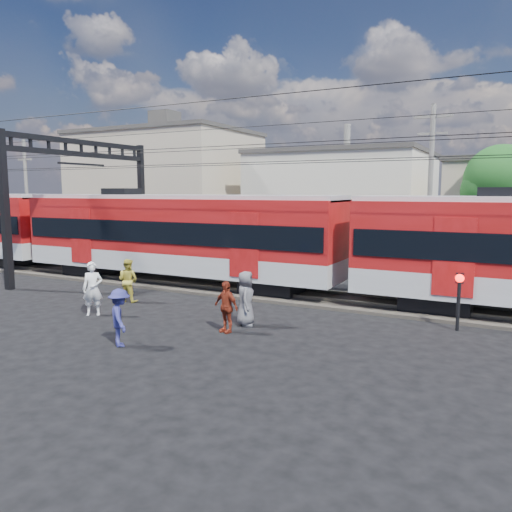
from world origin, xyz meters
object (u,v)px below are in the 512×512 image
object	(u,v)px
pedestrian_c	(120,318)
crossing_signal	(459,291)
pedestrian_a	(93,289)
commuter_train	(179,233)

from	to	relation	value
pedestrian_c	crossing_signal	distance (m)	10.29
pedestrian_a	pedestrian_c	xyz separation A→B (m)	(3.32, -2.26, -0.13)
pedestrian_a	pedestrian_c	size ratio (longest dim) A/B	1.15
commuter_train	pedestrian_a	world-z (taller)	commuter_train
pedestrian_a	crossing_signal	size ratio (longest dim) A/B	1.03
pedestrian_a	pedestrian_c	bearing A→B (deg)	-69.25
commuter_train	crossing_signal	world-z (taller)	commuter_train
pedestrian_c	crossing_signal	bearing A→B (deg)	-103.86
pedestrian_c	crossing_signal	size ratio (longest dim) A/B	0.89
pedestrian_c	crossing_signal	world-z (taller)	crossing_signal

